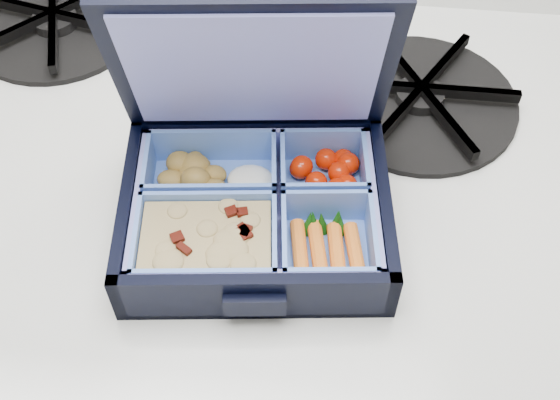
# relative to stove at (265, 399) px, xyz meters

# --- Properties ---
(stove) EXTENTS (0.65, 0.65, 0.98)m
(stove) POSITION_rel_stove_xyz_m (0.00, 0.00, 0.00)
(stove) COLOR white
(stove) RESTS_ON floor
(bento_box) EXTENTS (0.23, 0.19, 0.05)m
(bento_box) POSITION_rel_stove_xyz_m (0.01, -0.06, 0.52)
(bento_box) COLOR black
(bento_box) RESTS_ON stove
(burner_grate) EXTENTS (0.19, 0.19, 0.03)m
(burner_grate) POSITION_rel_stove_xyz_m (0.14, 0.11, 0.50)
(burner_grate) COLOR black
(burner_grate) RESTS_ON stove
(burner_grate_rear) EXTENTS (0.21, 0.21, 0.02)m
(burner_grate_rear) POSITION_rel_stove_xyz_m (-0.23, 0.18, 0.50)
(burner_grate_rear) COLOR black
(burner_grate_rear) RESTS_ON stove
(fork) EXTENTS (0.11, 0.19, 0.01)m
(fork) POSITION_rel_stove_xyz_m (0.10, 0.07, 0.49)
(fork) COLOR #B8B9C9
(fork) RESTS_ON stove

